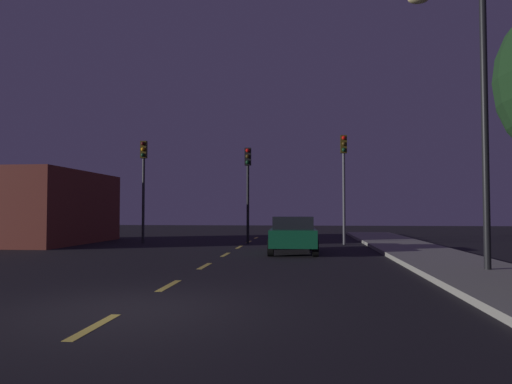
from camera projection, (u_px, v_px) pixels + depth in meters
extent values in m
plane|color=black|center=(209.00, 264.00, 15.03)|extent=(80.00, 80.00, 0.00)
cube|color=gray|center=(454.00, 264.00, 14.26)|extent=(3.00, 40.00, 0.15)
cube|color=#EACC4C|center=(94.00, 326.00, 6.88)|extent=(0.16, 1.60, 0.01)
cube|color=#EACC4C|center=(169.00, 285.00, 10.66)|extent=(0.16, 1.60, 0.01)
cube|color=#EACC4C|center=(205.00, 266.00, 14.44)|extent=(0.16, 1.60, 0.01)
cube|color=#EACC4C|center=(226.00, 255.00, 18.21)|extent=(0.16, 1.60, 0.01)
cube|color=#EACC4C|center=(239.00, 247.00, 21.99)|extent=(0.16, 1.60, 0.01)
cube|color=#EACC4C|center=(249.00, 242.00, 25.77)|extent=(0.16, 1.60, 0.01)
cube|color=#EACC4C|center=(256.00, 238.00, 29.54)|extent=(0.16, 1.60, 0.01)
cylinder|color=#2D2D30|center=(143.00, 192.00, 24.85)|extent=(0.14, 0.14, 5.35)
cube|color=#382D0C|center=(144.00, 150.00, 24.94)|extent=(0.32, 0.24, 0.90)
sphere|color=#3F0C0C|center=(143.00, 144.00, 24.79)|extent=(0.20, 0.20, 0.20)
sphere|color=orange|center=(143.00, 149.00, 24.78)|extent=(0.20, 0.20, 0.20)
sphere|color=#0C3319|center=(143.00, 155.00, 24.77)|extent=(0.20, 0.20, 0.20)
cylinder|color=black|center=(248.00, 196.00, 24.27)|extent=(0.14, 0.14, 4.91)
cube|color=black|center=(248.00, 157.00, 24.35)|extent=(0.32, 0.24, 0.90)
sphere|color=red|center=(248.00, 150.00, 24.20)|extent=(0.20, 0.20, 0.20)
sphere|color=#3F2D0C|center=(248.00, 156.00, 24.19)|extent=(0.20, 0.20, 0.20)
sphere|color=#0C3319|center=(248.00, 162.00, 24.18)|extent=(0.20, 0.20, 0.20)
cylinder|color=#4C4C51|center=(344.00, 190.00, 23.78)|extent=(0.14, 0.14, 5.48)
cube|color=#382D0C|center=(344.00, 144.00, 23.87)|extent=(0.32, 0.24, 0.90)
sphere|color=red|center=(344.00, 138.00, 23.73)|extent=(0.20, 0.20, 0.20)
sphere|color=#3F2D0C|center=(344.00, 144.00, 23.72)|extent=(0.20, 0.20, 0.20)
sphere|color=#0C3319|center=(344.00, 150.00, 23.70)|extent=(0.20, 0.20, 0.20)
cube|color=#0F4C2D|center=(293.00, 237.00, 19.04)|extent=(1.85, 4.25, 0.66)
cube|color=black|center=(293.00, 223.00, 18.85)|extent=(1.59, 1.93, 0.48)
cylinder|color=black|center=(274.00, 242.00, 20.65)|extent=(0.23, 0.64, 0.64)
cylinder|color=black|center=(312.00, 242.00, 20.51)|extent=(0.23, 0.64, 0.64)
cylinder|color=black|center=(271.00, 248.00, 17.55)|extent=(0.23, 0.64, 0.64)
cylinder|color=black|center=(315.00, 248.00, 17.41)|extent=(0.23, 0.64, 0.64)
cylinder|color=black|center=(485.00, 130.00, 12.56)|extent=(0.18, 0.18, 7.63)
cube|color=maroon|center=(44.00, 208.00, 24.66)|extent=(4.92, 8.07, 3.70)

